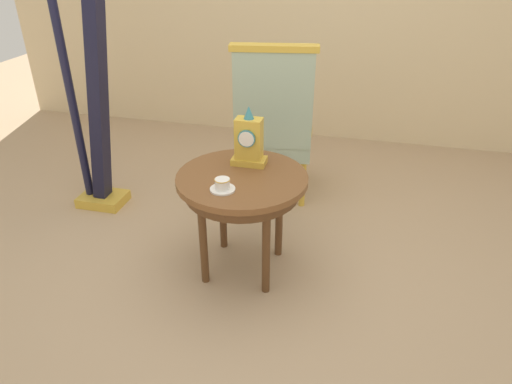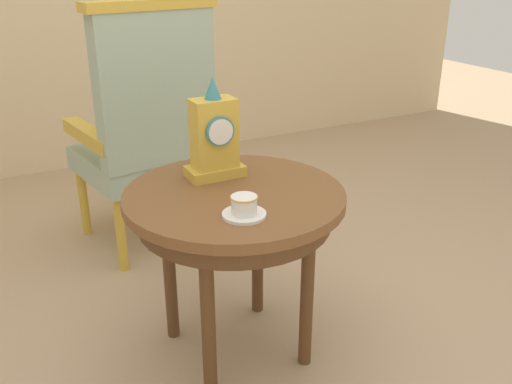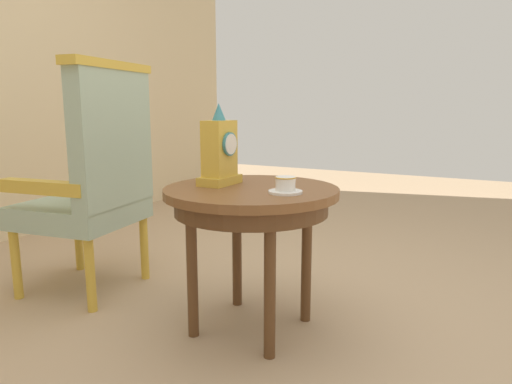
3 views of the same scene
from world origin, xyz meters
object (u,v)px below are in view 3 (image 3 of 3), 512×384
at_px(side_table, 251,205).
at_px(teacup_left, 285,186).
at_px(armchair, 95,177).
at_px(mantel_clock, 220,152).

bearing_deg(side_table, teacup_left, -106.44).
height_order(side_table, teacup_left, teacup_left).
relative_size(teacup_left, armchair, 0.11).
bearing_deg(armchair, side_table, -89.16).
height_order(side_table, armchair, armchair).
bearing_deg(mantel_clock, teacup_left, -99.16).
height_order(side_table, mantel_clock, mantel_clock).
relative_size(mantel_clock, armchair, 0.29).
distance_m(side_table, teacup_left, 0.21).
bearing_deg(teacup_left, armchair, 87.86).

